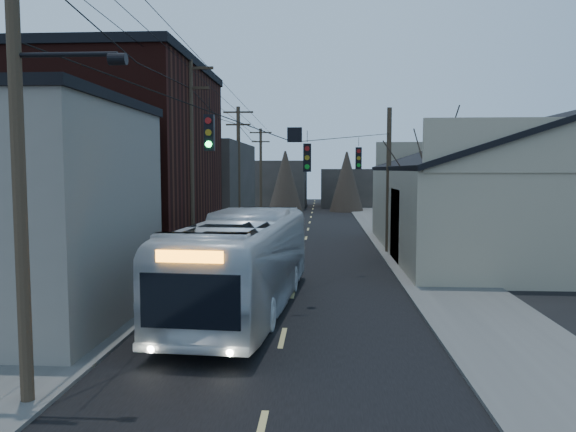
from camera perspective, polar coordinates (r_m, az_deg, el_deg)
name	(u,v)px	position (r m, az deg, el deg)	size (l,w,h in m)	color
road_surface	(305,242)	(38.36, 1.76, -2.63)	(9.00, 110.00, 0.02)	black
sidewalk_left	(211,240)	(39.09, -7.82, -2.46)	(4.00, 110.00, 0.12)	#474744
sidewalk_right	(401,242)	(38.71, 11.43, -2.58)	(4.00, 110.00, 0.12)	#474744
building_clapboard	(0,215)	(19.86, -27.21, 0.08)	(8.00, 8.00, 7.00)	slate
building_brick	(103,168)	(30.16, -18.25, 4.64)	(10.00, 12.00, 10.00)	black
building_left_far	(188,188)	(45.31, -10.11, 2.86)	(9.00, 14.00, 7.00)	#322D28
warehouse	(528,208)	(35.16, 23.19, 0.72)	(16.16, 20.60, 7.73)	gray
building_far_left	(267,184)	(73.40, -2.11, 3.23)	(10.00, 12.00, 6.00)	#322D28
building_far_right	(365,187)	(78.28, 7.78, 2.92)	(12.00, 14.00, 5.00)	#322D28
bare_tree	(431,197)	(28.57, 14.31, 1.93)	(0.40, 0.40, 7.20)	black
utility_lines	(248,169)	(32.45, -4.06, 4.77)	(11.24, 45.28, 10.50)	#382B1E
bus	(244,262)	(19.60, -4.46, -4.72)	(2.88, 12.31, 3.43)	silver
parked_car	(235,237)	(35.36, -5.39, -2.12)	(1.52, 4.36, 1.44)	#A6A9AE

